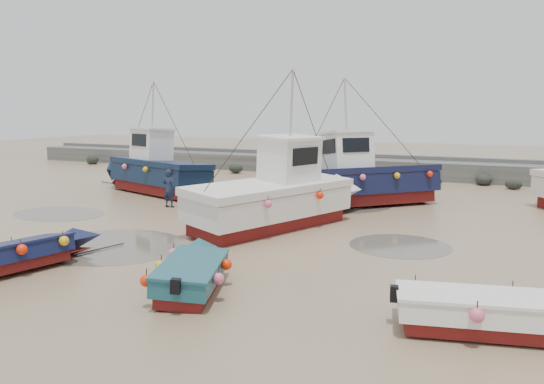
% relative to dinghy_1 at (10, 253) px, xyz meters
% --- Properties ---
extents(ground, '(120.00, 120.00, 0.00)m').
position_rel_dinghy_1_xyz_m(ground, '(3.63, 4.29, -0.54)').
color(ground, '#9B8264').
rests_on(ground, ground).
extents(seawall, '(60.00, 4.92, 1.50)m').
position_rel_dinghy_1_xyz_m(seawall, '(3.68, 26.28, 0.09)').
color(seawall, slate).
rests_on(seawall, ground).
extents(puddle_a, '(5.37, 5.37, 0.01)m').
position_rel_dinghy_1_xyz_m(puddle_a, '(0.63, 3.52, -0.54)').
color(puddle_a, '#5A5248').
rests_on(puddle_a, ground).
extents(puddle_b, '(3.52, 3.52, 0.01)m').
position_rel_dinghy_1_xyz_m(puddle_b, '(9.77, 7.78, -0.54)').
color(puddle_b, '#5A5248').
rests_on(puddle_b, ground).
extents(puddle_c, '(4.55, 4.55, 0.01)m').
position_rel_dinghy_1_xyz_m(puddle_c, '(-5.47, 6.94, -0.54)').
color(puddle_c, '#5A5248').
rests_on(puddle_c, ground).
extents(puddle_d, '(5.88, 5.88, 0.01)m').
position_rel_dinghy_1_xyz_m(puddle_d, '(5.03, 15.04, -0.54)').
color(puddle_d, '#5A5248').
rests_on(puddle_d, ground).
extents(dinghy_1, '(3.01, 6.38, 1.43)m').
position_rel_dinghy_1_xyz_m(dinghy_1, '(0.00, 0.00, 0.00)').
color(dinghy_1, maroon).
rests_on(dinghy_1, ground).
extents(dinghy_2, '(2.61, 5.16, 1.43)m').
position_rel_dinghy_1_xyz_m(dinghy_2, '(5.70, 1.03, 0.02)').
color(dinghy_2, maroon).
rests_on(dinghy_2, ground).
extents(dinghy_3, '(6.39, 2.68, 1.43)m').
position_rel_dinghy_1_xyz_m(dinghy_3, '(13.46, 1.40, -0.00)').
color(dinghy_3, maroon).
rests_on(dinghy_3, ground).
extents(cabin_boat_0, '(9.70, 4.77, 6.22)m').
position_rel_dinghy_1_xyz_m(cabin_boat_0, '(-5.48, 13.79, 0.81)').
color(cabin_boat_0, maroon).
rests_on(cabin_boat_0, ground).
extents(cabin_boat_1, '(5.33, 10.11, 6.22)m').
position_rel_dinghy_1_xyz_m(cabin_boat_1, '(4.73, 8.87, 0.79)').
color(cabin_boat_1, maroon).
rests_on(cabin_boat_1, ground).
extents(cabin_boat_2, '(8.19, 8.14, 6.22)m').
position_rel_dinghy_1_xyz_m(cabin_boat_2, '(6.18, 14.59, 0.79)').
color(cabin_boat_2, maroon).
rests_on(cabin_boat_2, ground).
extents(person, '(0.68, 0.45, 1.85)m').
position_rel_dinghy_1_xyz_m(person, '(-1.87, 10.39, -0.54)').
color(person, '#162034').
rests_on(person, ground).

